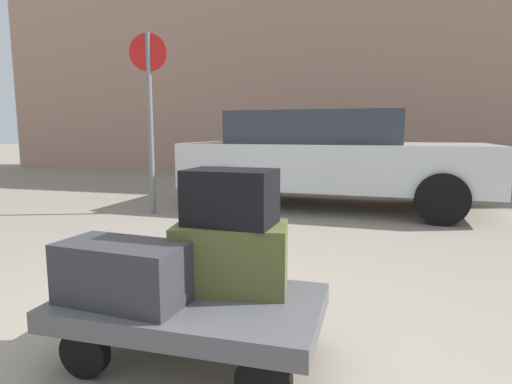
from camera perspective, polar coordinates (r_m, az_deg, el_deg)
The scene contains 8 objects.
ground_plane at distance 2.32m, azimuth -8.46°, elevation -21.43°, with size 60.00×60.00×0.00m, color gray.
luggage_cart at distance 2.20m, azimuth -8.62°, elevation -15.35°, with size 1.26×0.73×0.34m.
duffel_bag_olive_rear_left at distance 2.20m, azimuth -3.32°, elevation -8.58°, with size 0.56×0.34×0.34m, color #4C5128.
duffel_bag_charcoal_front_right at distance 2.13m, azimuth -17.29°, elevation -10.19°, with size 0.60×0.31×0.29m, color #2D2D33.
duffel_bag_black_topmost_pile at distance 2.13m, azimuth -3.39°, elevation -0.67°, with size 0.43×0.29×0.28m, color black.
parked_car at distance 6.50m, azimuth 9.74°, elevation 4.67°, with size 4.35×2.03×1.42m.
bollard_kerb_near at distance 8.44m, azimuth 26.04°, elevation 1.52°, with size 0.22×0.22×0.58m, color #383838.
no_parking_sign at distance 6.08m, azimuth -13.94°, elevation 11.27°, with size 0.49×0.15×2.42m.
Camera 1 is at (0.83, -1.84, 1.14)m, focal length 30.08 mm.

